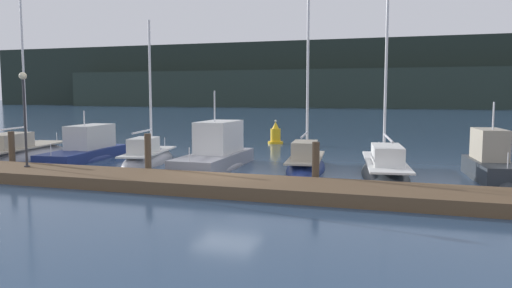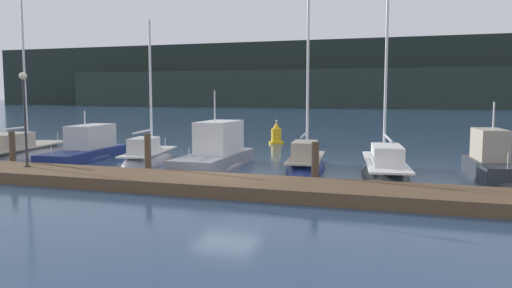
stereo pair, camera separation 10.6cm
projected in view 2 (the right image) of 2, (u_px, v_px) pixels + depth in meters
The scene contains 15 objects.
ground_plane at pixel (226, 183), 19.97m from camera, with size 400.00×400.00×0.00m, color navy.
dock at pixel (211, 184), 18.46m from camera, with size 44.91×2.80×0.45m, color brown.
mooring_pile_1 at pixel (12, 151), 23.28m from camera, with size 0.28×0.28×1.82m, color #4C3D2D.
mooring_pile_2 at pixel (148, 156), 21.06m from camera, with size 0.28×0.28×1.89m, color #4C3D2D.
mooring_pile_3 at pixel (315, 165), 18.84m from camera, with size 0.28×0.28×1.76m, color #4C3D2D.
sailboat_berth_2 at pixel (20, 156), 27.54m from camera, with size 3.83×8.75×12.42m.
motorboat_berth_3 at pixel (86, 154), 27.19m from camera, with size 2.79×7.06×3.24m.
sailboat_berth_4 at pixel (149, 160), 25.73m from camera, with size 2.90×6.27×8.06m.
motorboat_berth_5 at pixel (215, 159), 24.26m from camera, with size 2.42×6.79×4.24m.
sailboat_berth_6 at pixel (306, 166), 23.37m from camera, with size 2.50×6.19×9.74m.
sailboat_berth_7 at pixel (385, 172), 21.54m from camera, with size 3.08×8.30×11.08m.
motorboat_berth_8 at pixel (491, 171), 20.76m from camera, with size 2.22×5.13×3.86m.
channel_buoy at pixel (276, 135), 35.55m from camera, with size 1.08×1.08×1.70m.
dock_lamppost at pixel (24, 104), 21.03m from camera, with size 0.32×0.32×4.01m.
hillside_backdrop at pixel (381, 76), 129.39m from camera, with size 240.00×23.00×17.27m.
Camera 2 is at (7.28, -18.35, 3.57)m, focal length 35.00 mm.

